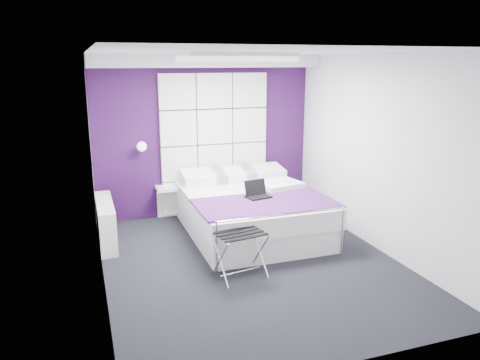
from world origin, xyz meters
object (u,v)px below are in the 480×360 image
object	(u,v)px
radiator	(106,222)
bed	(251,211)
nightstand	(170,188)
luggage_rack	(240,255)
laptop	(257,193)
wall_lamp	(141,146)

from	to	relation	value
radiator	bed	world-z (taller)	bed
nightstand	luggage_rack	bearing A→B (deg)	-80.62
nightstand	laptop	world-z (taller)	laptop
radiator	luggage_rack	xyz separation A→B (m)	(1.44, -1.63, -0.03)
radiator	laptop	distance (m)	2.17
bed	luggage_rack	xyz separation A→B (m)	(-0.62, -1.34, -0.06)
bed	nightstand	size ratio (longest dim) A/B	5.33
bed	nightstand	distance (m)	1.44
radiator	luggage_rack	world-z (taller)	radiator
bed	nightstand	xyz separation A→B (m)	(-1.01, 1.01, 0.18)
radiator	wall_lamp	bearing A→B (deg)	49.90
wall_lamp	nightstand	bearing A→B (deg)	-5.60
wall_lamp	radiator	size ratio (longest dim) A/B	0.12
luggage_rack	laptop	world-z (taller)	laptop
wall_lamp	nightstand	distance (m)	0.81
luggage_rack	laptop	distance (m)	1.28
wall_lamp	laptop	distance (m)	2.02
laptop	nightstand	bearing A→B (deg)	116.07
wall_lamp	laptop	bearing A→B (deg)	-43.80
nightstand	laptop	size ratio (longest dim) A/B	1.29
radiator	nightstand	size ratio (longest dim) A/B	2.81
radiator	luggage_rack	bearing A→B (deg)	-48.59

